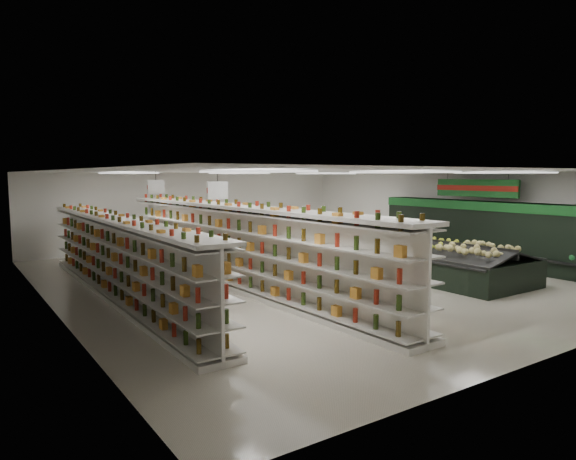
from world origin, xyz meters
TOP-DOWN VIEW (x-y plane):
  - floor at (0.00, 0.00)m, footprint 16.00×16.00m
  - ceiling at (0.00, 0.00)m, footprint 14.00×16.00m
  - wall_back at (0.00, 8.00)m, footprint 14.00×0.02m
  - wall_front at (0.00, -8.00)m, footprint 14.00×0.02m
  - wall_left at (-7.00, 0.00)m, footprint 0.02×16.00m
  - wall_right at (7.00, 0.00)m, footprint 0.02×16.00m
  - produce_wall_case at (6.53, -1.50)m, footprint 0.93×8.00m
  - aisle_sign_near at (-3.80, -2.00)m, footprint 0.52×0.06m
  - aisle_sign_far at (-3.80, 2.00)m, footprint 0.52×0.06m
  - hortifruti_banner at (6.25, -1.50)m, footprint 0.12×3.20m
  - gondola_left at (-5.36, 0.47)m, footprint 0.95×11.67m
  - gondola_center at (-2.26, -0.09)m, footprint 1.43×13.13m
  - produce_island at (3.33, -1.14)m, footprint 2.86×7.75m
  - soda_endcap at (0.20, 6.60)m, footprint 1.26×0.95m
  - shopper_main at (-1.00, -2.09)m, footprint 0.73×0.52m
  - shopper_background at (-3.76, 2.47)m, footprint 0.54×0.83m

SIDE VIEW (x-z plane):
  - floor at x=0.00m, z-range 0.00..0.00m
  - produce_island at x=3.33m, z-range -0.05..1.10m
  - soda_endcap at x=0.20m, z-range -0.02..1.45m
  - shopper_background at x=-3.76m, z-range 0.00..1.63m
  - gondola_left at x=-5.36m, z-range -0.08..1.94m
  - shopper_main at x=-1.00m, z-range 0.00..1.88m
  - gondola_center at x=-2.26m, z-range -0.09..2.18m
  - produce_wall_case at x=6.53m, z-range 0.14..2.34m
  - wall_back at x=0.00m, z-range 0.00..3.20m
  - wall_front at x=0.00m, z-range 0.00..3.20m
  - wall_left at x=-7.00m, z-range 0.00..3.20m
  - wall_right at x=7.00m, z-range 0.00..3.20m
  - hortifruti_banner at x=6.25m, z-range 2.18..3.13m
  - aisle_sign_near at x=-3.80m, z-range 2.38..3.13m
  - aisle_sign_far at x=-3.80m, z-range 2.38..3.13m
  - ceiling at x=0.00m, z-range 3.19..3.21m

